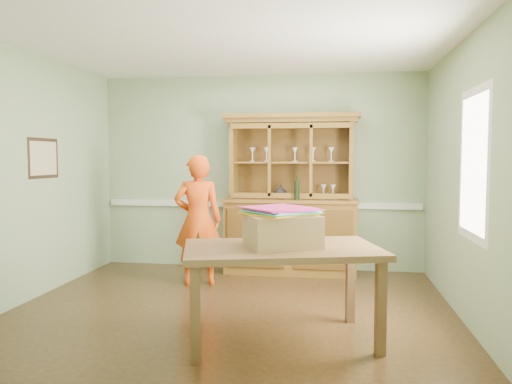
% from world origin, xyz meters
% --- Properties ---
extents(floor, '(4.50, 4.50, 0.00)m').
position_xyz_m(floor, '(0.00, 0.00, 0.00)').
color(floor, '#4B3318').
rests_on(floor, ground).
extents(ceiling, '(4.50, 4.50, 0.00)m').
position_xyz_m(ceiling, '(0.00, 0.00, 2.70)').
color(ceiling, white).
rests_on(ceiling, wall_back).
extents(wall_back, '(4.50, 0.00, 4.50)m').
position_xyz_m(wall_back, '(0.00, 2.00, 1.35)').
color(wall_back, '#8DA57C').
rests_on(wall_back, floor).
extents(wall_left, '(0.00, 4.00, 4.00)m').
position_xyz_m(wall_left, '(-2.25, 0.00, 1.35)').
color(wall_left, '#8DA57C').
rests_on(wall_left, floor).
extents(wall_right, '(0.00, 4.00, 4.00)m').
position_xyz_m(wall_right, '(2.25, 0.00, 1.35)').
color(wall_right, '#8DA57C').
rests_on(wall_right, floor).
extents(wall_front, '(4.50, 0.00, 4.50)m').
position_xyz_m(wall_front, '(0.00, -2.00, 1.35)').
color(wall_front, '#8DA57C').
rests_on(wall_front, floor).
extents(chair_rail, '(4.41, 0.05, 0.08)m').
position_xyz_m(chair_rail, '(0.00, 1.98, 0.90)').
color(chair_rail, silver).
rests_on(chair_rail, wall_back).
extents(framed_map, '(0.03, 0.60, 0.46)m').
position_xyz_m(framed_map, '(-2.23, 0.30, 1.55)').
color(framed_map, '#321E14').
rests_on(framed_map, wall_left).
extents(window_panel, '(0.03, 0.96, 1.36)m').
position_xyz_m(window_panel, '(2.23, -0.30, 1.50)').
color(window_panel, silver).
rests_on(window_panel, wall_right).
extents(china_hutch, '(1.82, 0.60, 2.14)m').
position_xyz_m(china_hutch, '(0.45, 1.76, 0.75)').
color(china_hutch, brown).
rests_on(china_hutch, floor).
extents(dining_table, '(1.82, 1.36, 0.81)m').
position_xyz_m(dining_table, '(0.59, -0.79, 0.72)').
color(dining_table, brown).
rests_on(dining_table, floor).
extents(cardboard_box, '(0.71, 0.66, 0.27)m').
position_xyz_m(cardboard_box, '(0.60, -0.78, 0.94)').
color(cardboard_box, '#A38054').
rests_on(cardboard_box, dining_table).
extents(kite_stack, '(0.69, 0.69, 0.06)m').
position_xyz_m(kite_stack, '(0.58, -0.76, 1.11)').
color(kite_stack, orange).
rests_on(kite_stack, cardboard_box).
extents(person, '(0.65, 0.50, 1.59)m').
position_xyz_m(person, '(-0.61, 0.94, 0.80)').
color(person, '#E34A0E').
rests_on(person, floor).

